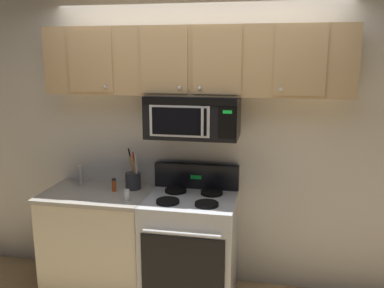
% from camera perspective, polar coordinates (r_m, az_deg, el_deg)
% --- Properties ---
extents(back_wall, '(5.20, 0.10, 2.70)m').
position_cam_1_polar(back_wall, '(3.67, 0.90, 0.97)').
color(back_wall, silver).
rests_on(back_wall, ground_plane).
extents(stove_range, '(0.76, 0.69, 1.12)m').
position_cam_1_polar(stove_range, '(3.61, -0.21, -14.05)').
color(stove_range, '#B7BABF').
rests_on(stove_range, ground_plane).
extents(over_range_microwave, '(0.76, 0.43, 0.35)m').
position_cam_1_polar(over_range_microwave, '(3.39, 0.16, 3.90)').
color(over_range_microwave, black).
extents(upper_cabinets, '(2.50, 0.36, 0.55)m').
position_cam_1_polar(upper_cabinets, '(3.38, 0.27, 11.54)').
color(upper_cabinets, tan).
extents(counter_segment, '(0.93, 0.65, 0.90)m').
position_cam_1_polar(counter_segment, '(3.86, -12.84, -12.83)').
color(counter_segment, beige).
rests_on(counter_segment, ground_plane).
extents(utensil_crock_charcoal, '(0.14, 0.14, 0.37)m').
position_cam_1_polar(utensil_crock_charcoal, '(3.68, -8.23, -4.90)').
color(utensil_crock_charcoal, '#2D2D33').
rests_on(utensil_crock_charcoal, counter_segment).
extents(salt_shaker, '(0.05, 0.05, 0.09)m').
position_cam_1_polar(salt_shaker, '(3.42, -9.11, -7.05)').
color(salt_shaker, white).
rests_on(salt_shaker, counter_segment).
extents(pepper_mill, '(0.05, 0.05, 0.18)m').
position_cam_1_polar(pepper_mill, '(3.89, -15.34, -4.26)').
color(pepper_mill, '#B7B2A8').
rests_on(pepper_mill, counter_segment).
extents(spice_jar, '(0.04, 0.04, 0.12)m').
position_cam_1_polar(spice_jar, '(3.66, -10.86, -5.65)').
color(spice_jar, '#C64C19').
rests_on(spice_jar, counter_segment).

